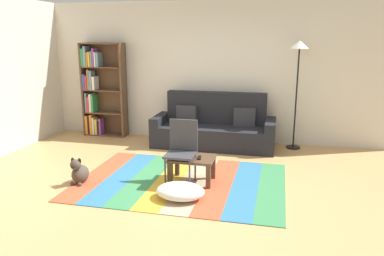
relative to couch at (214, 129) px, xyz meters
name	(u,v)px	position (x,y,z in m)	size (l,w,h in m)	color
ground_plane	(181,185)	(-0.11, -2.02, -0.34)	(14.00, 14.00, 0.00)	tan
back_wall	(214,72)	(-0.11, 0.53, 1.01)	(6.80, 0.10, 2.70)	silver
rug	(181,181)	(-0.13, -1.91, -0.33)	(2.90, 2.11, 0.01)	#C64C2D
couch	(214,129)	(0.00, 0.00, 0.00)	(2.26, 0.80, 1.00)	black
bookshelf	(99,90)	(-2.48, 0.28, 0.60)	(0.90, 0.28, 1.91)	brown
coffee_table	(192,162)	(0.02, -1.88, -0.04)	(0.62, 0.46, 0.36)	#513826
pouf	(180,191)	(0.01, -2.49, -0.23)	(0.62, 0.48, 0.20)	white
dog	(79,173)	(-1.51, -2.30, -0.18)	(0.22, 0.35, 0.40)	#473D33
standing_lamp	(299,59)	(1.47, 0.20, 1.30)	(0.32, 0.32, 1.96)	black
tv_remote	(199,158)	(0.13, -1.90, 0.04)	(0.04, 0.15, 0.02)	black
folding_chair	(182,146)	(-0.11, -1.94, 0.20)	(0.40, 0.40, 0.90)	#38383D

